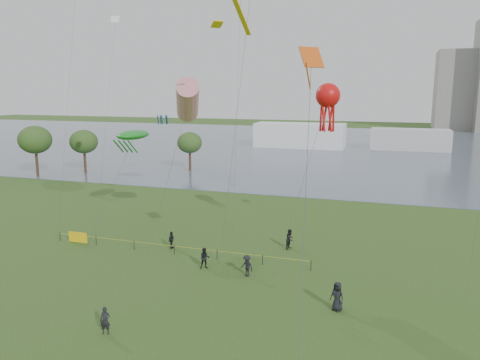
% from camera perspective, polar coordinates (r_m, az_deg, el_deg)
% --- Properties ---
extents(lake, '(400.00, 120.00, 0.08)m').
position_cam_1_polar(lake, '(121.59, 13.29, 3.96)').
color(lake, '#505E6D').
rests_on(lake, ground_plane).
extents(building_low, '(16.00, 18.00, 28.00)m').
position_cam_1_polar(building_low, '(189.65, 25.14, 9.87)').
color(building_low, gray).
rests_on(building_low, ground_plane).
extents(pavilion_left, '(22.00, 8.00, 6.00)m').
position_cam_1_polar(pavilion_left, '(117.95, 7.30, 5.42)').
color(pavilion_left, white).
rests_on(pavilion_left, ground_plane).
extents(pavilion_right, '(18.00, 7.00, 5.00)m').
position_cam_1_polar(pavilion_right, '(119.01, 20.00, 4.65)').
color(pavilion_right, silver).
rests_on(pavilion_right, ground_plane).
extents(trees, '(26.57, 18.08, 8.40)m').
position_cam_1_polar(trees, '(83.35, -17.86, 4.52)').
color(trees, '#382619').
rests_on(trees, ground_plane).
extents(fence, '(24.07, 0.07, 1.05)m').
position_cam_1_polar(fence, '(44.62, -15.15, -7.22)').
color(fence, black).
rests_on(fence, ground_plane).
extents(spectator_a, '(1.04, 0.95, 1.72)m').
position_cam_1_polar(spectator_a, '(38.20, -4.31, -9.49)').
color(spectator_a, black).
rests_on(spectator_a, ground_plane).
extents(spectator_b, '(1.27, 1.03, 1.72)m').
position_cam_1_polar(spectator_b, '(36.56, 0.85, -10.42)').
color(spectator_b, black).
rests_on(spectator_b, ground_plane).
extents(spectator_c, '(0.43, 0.94, 1.56)m').
position_cam_1_polar(spectator_c, '(43.18, -8.36, -7.25)').
color(spectator_c, black).
rests_on(spectator_c, ground_plane).
extents(spectator_d, '(1.12, 0.97, 1.95)m').
position_cam_1_polar(spectator_d, '(31.94, 11.77, -13.72)').
color(spectator_d, black).
rests_on(spectator_d, ground_plane).
extents(spectator_f, '(0.69, 0.55, 1.66)m').
position_cam_1_polar(spectator_f, '(29.78, -16.11, -16.13)').
color(spectator_f, black).
rests_on(spectator_f, ground_plane).
extents(spectator_g, '(0.93, 1.06, 1.83)m').
position_cam_1_polar(spectator_g, '(42.78, 6.12, -7.18)').
color(spectator_g, black).
rests_on(spectator_g, ground_plane).
extents(kite_windsock, '(4.87, 5.21, 15.24)m').
position_cam_1_polar(kite_windsock, '(40.90, -6.43, 9.61)').
color(kite_windsock, '#3F3F42').
extents(kite_creature, '(2.66, 12.22, 10.06)m').
position_cam_1_polar(kite_creature, '(49.73, -12.92, 5.35)').
color(kite_creature, '#3F3F42').
extents(kite_octopus, '(3.97, 6.22, 14.72)m').
position_cam_1_polar(kite_octopus, '(38.78, 10.66, 9.94)').
color(kite_octopus, '#3F3F42').
extents(kite_delta, '(2.11, 10.45, 16.45)m').
position_cam_1_polar(kite_delta, '(25.31, 8.58, 12.53)').
color(kite_delta, '#3F3F42').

